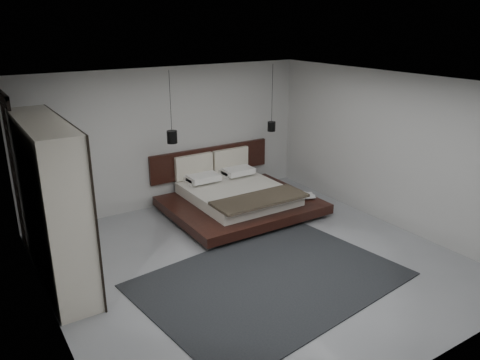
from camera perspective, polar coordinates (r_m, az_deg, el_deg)
floor at (r=7.59m, az=1.61°, el=-9.81°), size 6.00×6.00×0.00m
ceiling at (r=6.71m, az=1.83°, el=11.64°), size 6.00×6.00×0.00m
wall_back at (r=9.55m, az=-8.49°, el=5.14°), size 6.00×0.00×6.00m
wall_front at (r=5.04m, az=21.50°, el=-9.08°), size 6.00×0.00×6.00m
wall_left at (r=5.99m, az=-22.87°, el=-4.77°), size 0.00×6.00×6.00m
wall_right at (r=8.99m, az=17.76°, el=3.55°), size 0.00×6.00×6.00m
lattice_screen at (r=8.32m, az=-25.60°, el=0.63°), size 0.05×0.90×2.60m
bed at (r=9.37m, az=-0.38°, el=-2.07°), size 2.79×2.40×1.08m
book_lower at (r=9.51m, az=7.60°, el=-1.99°), size 0.28×0.35×0.03m
book_upper at (r=9.47m, az=7.63°, el=-1.92°), size 0.35×0.39×0.02m
pendant_left at (r=8.83m, az=-8.29°, el=5.23°), size 0.19×0.19×1.34m
pendant_right at (r=9.98m, az=3.86°, el=6.57°), size 0.17×0.17×1.40m
wardrobe at (r=7.12m, az=-21.95°, el=-2.68°), size 0.58×2.44×2.39m
rug at (r=7.09m, az=3.79°, el=-12.02°), size 4.01×3.10×0.02m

